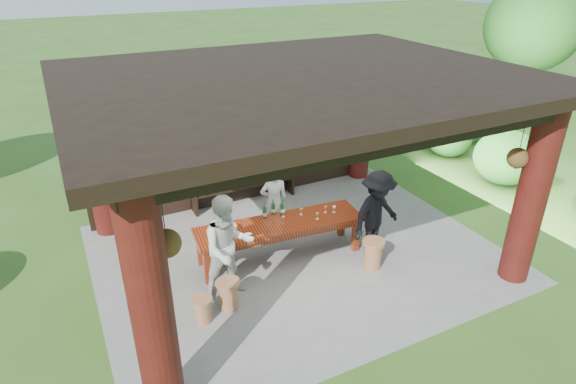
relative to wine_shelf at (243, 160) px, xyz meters
name	(u,v)px	position (x,y,z in m)	size (l,w,h in m)	color
ground	(297,253)	(0.11, -2.45, -1.08)	(90.00, 90.00, 0.00)	#2D5119
pavilion	(287,144)	(0.10, -2.02, 1.05)	(7.50, 6.00, 3.60)	slate
wine_shelf	(243,160)	(0.00, 0.00, 0.00)	(2.45, 0.37, 2.15)	black
tasting_table	(280,228)	(-0.24, -2.41, -0.45)	(3.23, 1.11, 0.75)	#57170C
stool_near_left	(229,294)	(-1.63, -3.37, -0.81)	(0.40, 0.40, 0.52)	brown
stool_near_right	(373,253)	(1.15, -3.47, -0.79)	(0.42, 0.42, 0.56)	brown
stool_far_left	(203,309)	(-2.11, -3.50, -0.85)	(0.33, 0.33, 0.44)	brown
host	(274,202)	(0.00, -1.65, -0.31)	(0.56, 0.37, 1.55)	beige
guest_woman	(228,247)	(-1.48, -3.04, -0.16)	(0.90, 0.70, 1.85)	beige
guest_man	(377,214)	(1.43, -3.13, -0.21)	(1.12, 0.65, 1.74)	black
table_bottles	(273,208)	(-0.22, -2.10, -0.18)	(0.44, 0.17, 0.31)	#194C1E
table_glasses	(312,211)	(0.45, -2.42, -0.26)	(1.02, 0.43, 0.15)	silver
napkin_basket	(229,229)	(-1.20, -2.32, -0.26)	(0.26, 0.18, 0.14)	#BF6672
shrubs	(385,171)	(3.25, -1.01, -0.54)	(15.64, 8.94, 1.36)	#194C14
trees	(384,49)	(3.14, -0.69, 2.28)	(21.54, 11.08, 4.80)	#3F2819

